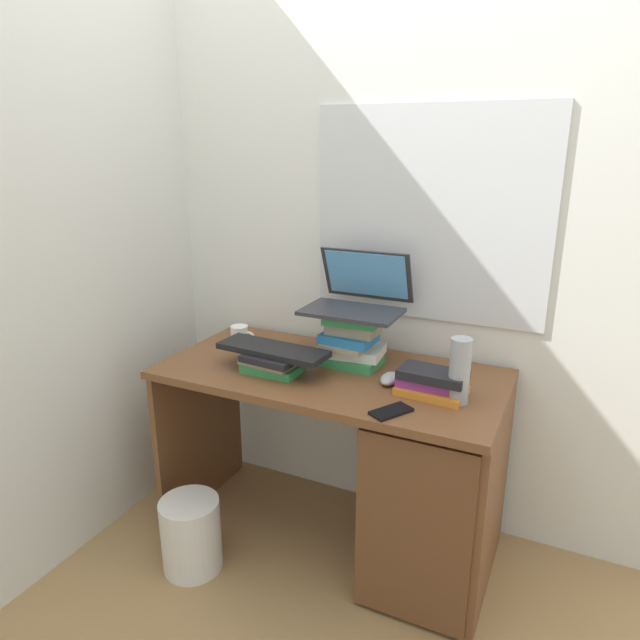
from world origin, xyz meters
TOP-DOWN VIEW (x-y plane):
  - ground_plane at (0.00, 0.00)m, footprint 6.00×6.00m
  - wall_back at (0.00, 0.36)m, footprint 6.00×0.06m
  - wall_left at (-0.90, 0.00)m, footprint 0.05×6.00m
  - desk at (0.32, -0.02)m, footprint 1.27×0.63m
  - book_stack_tall at (0.05, 0.09)m, footprint 0.25×0.20m
  - book_stack_keyboard_riser at (-0.19, -0.10)m, footprint 0.23×0.20m
  - book_stack_side at (0.39, -0.04)m, footprint 0.23×0.16m
  - laptop at (0.04, 0.15)m, footprint 0.36×0.31m
  - keyboard at (-0.19, -0.09)m, footprint 0.43×0.17m
  - computer_mouse at (0.24, -0.02)m, footprint 0.06×0.10m
  - mug at (-0.44, 0.06)m, footprint 0.11×0.07m
  - water_bottle at (0.49, -0.07)m, footprint 0.07×0.07m
  - cell_phone at (0.32, -0.23)m, footprint 0.13×0.15m
  - wastebasket at (-0.40, -0.38)m, footprint 0.22×0.22m

SIDE VIEW (x-z plane):
  - ground_plane at x=0.00m, z-range 0.00..0.00m
  - wastebasket at x=-0.40m, z-range 0.00..0.29m
  - desk at x=0.32m, z-range 0.03..0.77m
  - cell_phone at x=0.32m, z-range 0.74..0.75m
  - computer_mouse at x=0.24m, z-range 0.74..0.77m
  - book_stack_keyboard_riser at x=-0.19m, z-range 0.74..0.81m
  - book_stack_side at x=0.39m, z-range 0.74..0.83m
  - mug at x=-0.44m, z-range 0.74..0.83m
  - keyboard at x=-0.19m, z-range 0.81..0.83m
  - book_stack_tall at x=0.05m, z-range 0.73..0.94m
  - water_bottle at x=0.49m, z-range 0.74..0.96m
  - laptop at x=0.04m, z-range 0.89..1.10m
  - wall_back at x=0.00m, z-range 0.00..2.60m
  - wall_left at x=-0.90m, z-range 0.00..2.60m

